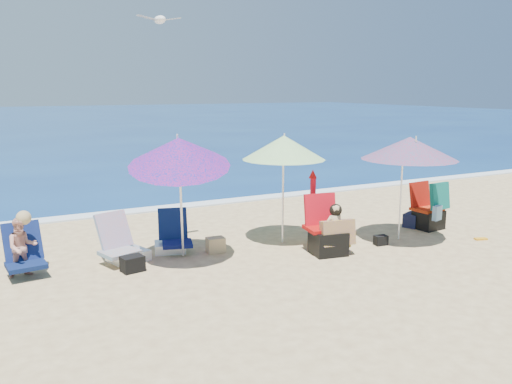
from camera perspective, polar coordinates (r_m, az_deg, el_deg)
name	(u,v)px	position (r m, az deg, el deg)	size (l,w,h in m)	color
ground	(300,266)	(8.87, 4.73, -7.93)	(120.00, 120.00, 0.00)	#D8BC84
sea	(37,121)	(52.37, -22.53, 7.08)	(120.00, 80.00, 0.12)	navy
foam	(191,205)	(13.30, -6.97, -1.42)	(120.00, 0.50, 0.04)	white
umbrella_turquoise	(410,148)	(10.25, 16.21, 4.54)	(2.28, 2.28, 2.04)	white
umbrella_striped	(284,148)	(9.84, 3.02, 4.80)	(1.80, 1.80, 2.07)	white
umbrella_blue	(179,152)	(8.67, -8.30, 4.29)	(2.20, 2.24, 2.29)	white
furled_umbrella	(313,203)	(9.95, 6.12, -1.17)	(0.22, 0.23, 1.43)	red
chair_navy	(172,241)	(9.67, -9.03, -5.19)	(0.73, 0.86, 0.74)	#0C1348
chair_rainbow	(123,249)	(9.29, -14.13, -5.95)	(0.88, 0.91, 0.81)	#CF7349
camp_chair_left	(326,236)	(9.49, 7.60, -4.75)	(0.70, 0.74, 1.04)	#AE0E0C
camp_chair_right	(429,212)	(11.57, 18.18, -2.04)	(0.61, 0.83, 1.01)	#B82A0D
person_center	(335,231)	(9.39, 8.53, -4.12)	(0.64, 0.57, 0.91)	tan
person_left	(23,247)	(9.02, -23.85, -5.40)	(0.61, 0.77, 1.04)	tan
bag_black_a	(132,264)	(8.78, -13.17, -7.54)	(0.38, 0.31, 0.25)	black
bag_tan	(216,245)	(9.54, -4.38, -5.70)	(0.33, 0.24, 0.27)	tan
bag_navy_b	(412,220)	(11.71, 16.50, -2.91)	(0.47, 0.42, 0.29)	#181C36
bag_black_b	(381,240)	(10.22, 13.28, -5.08)	(0.26, 0.20, 0.18)	black
orange_item	(481,239)	(11.19, 23.05, -4.67)	(0.26, 0.18, 0.03)	orange
seagull	(160,20)	(9.36, -10.32, 17.81)	(0.75, 0.35, 0.13)	white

